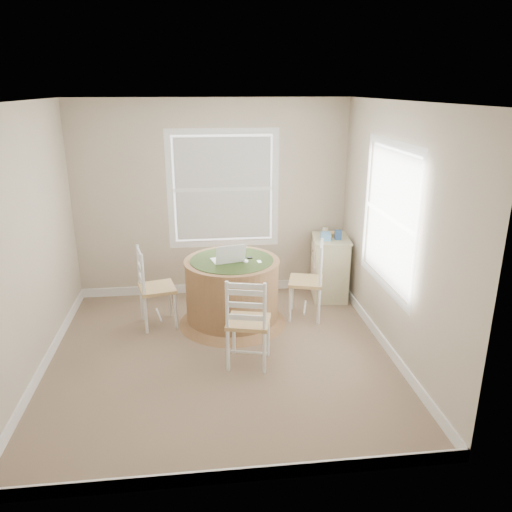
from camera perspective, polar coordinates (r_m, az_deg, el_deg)
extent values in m
cube|color=#806951|center=(5.43, -4.00, -11.47)|extent=(3.60, 3.60, 0.02)
cube|color=white|center=(4.69, -4.76, 17.34)|extent=(3.60, 3.60, 0.02)
cube|color=#C0B197|center=(6.66, -5.05, 6.38)|extent=(3.60, 0.02, 2.60)
cube|color=#C0B197|center=(3.22, -2.89, -7.52)|extent=(3.60, 0.02, 2.60)
cube|color=#C0B197|center=(5.17, -24.83, 1.01)|extent=(0.02, 3.60, 2.60)
cube|color=#C0B197|center=(5.29, 15.66, 2.47)|extent=(0.02, 3.60, 2.60)
cube|color=white|center=(7.01, -4.76, -3.60)|extent=(3.60, 0.02, 0.12)
cube|color=white|center=(3.94, -2.59, -23.74)|extent=(3.60, 0.02, 0.12)
cube|color=white|center=(5.63, -22.89, -11.07)|extent=(0.02, 3.60, 0.12)
cube|color=white|center=(5.74, 14.37, -9.49)|extent=(0.02, 3.60, 0.12)
cylinder|color=#8F6440|center=(5.96, -2.74, -3.78)|extent=(1.10, 1.10, 0.72)
cone|color=#8F6440|center=(6.13, -2.68, -7.21)|extent=(1.30, 1.30, 0.08)
cylinder|color=#8F6440|center=(5.84, -2.79, -0.63)|extent=(1.12, 1.12, 0.03)
cylinder|color=#384F22|center=(5.83, -2.79, -0.48)|extent=(0.97, 0.97, 0.01)
cone|color=#384F22|center=(5.85, -2.78, -0.99)|extent=(1.08, 1.08, 0.10)
cube|color=white|center=(5.83, -3.31, -0.48)|extent=(0.40, 0.32, 0.02)
cube|color=silver|center=(5.82, -3.32, -0.39)|extent=(0.31, 0.20, 0.00)
cube|color=black|center=(5.65, -2.88, 0.21)|extent=(0.36, 0.15, 0.23)
ellipsoid|color=white|center=(5.75, -1.19, -0.61)|extent=(0.07, 0.11, 0.03)
cube|color=#B7BABF|center=(5.76, 0.37, -0.70)|extent=(0.05, 0.09, 0.02)
cube|color=black|center=(5.87, -0.72, -0.25)|extent=(0.06, 0.06, 0.02)
cube|color=beige|center=(6.78, 8.41, -1.38)|extent=(0.51, 0.65, 0.82)
cube|color=beige|center=(6.64, 8.58, 2.02)|extent=(0.54, 0.68, 0.02)
cube|color=beige|center=(6.83, 6.28, -3.32)|extent=(0.07, 0.51, 0.17)
cube|color=beige|center=(6.74, 6.36, -1.34)|extent=(0.07, 0.51, 0.17)
cube|color=beige|center=(6.66, 6.43, 0.60)|extent=(0.07, 0.51, 0.17)
cube|color=#62A4E1|center=(6.49, 7.91, 2.22)|extent=(0.13, 0.13, 0.10)
cube|color=gold|center=(6.67, 9.04, 2.42)|extent=(0.16, 0.12, 0.06)
cube|color=#2D5287|center=(6.55, 9.43, 2.38)|extent=(0.09, 0.09, 0.12)
cylinder|color=beige|center=(6.78, 7.86, 2.89)|extent=(0.07, 0.07, 0.09)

